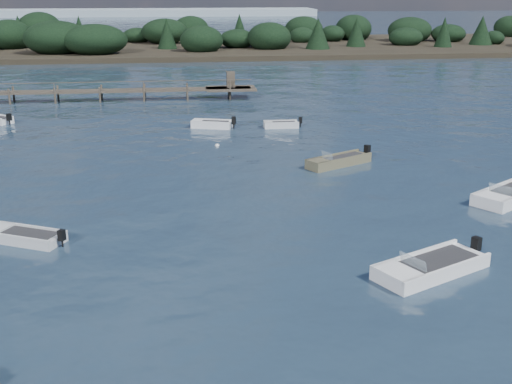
{
  "coord_description": "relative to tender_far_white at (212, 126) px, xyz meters",
  "views": [
    {
      "loc": [
        -1.33,
        -16.75,
        11.06
      ],
      "look_at": [
        2.42,
        14.0,
        1.0
      ],
      "focal_mm": 45.0,
      "sensor_mm": 36.0,
      "label": 1
    }
  ],
  "objects": [
    {
      "name": "ground",
      "position": [
        -1.3,
        25.76,
        -0.17
      ],
      "size": [
        400.0,
        400.0,
        0.0
      ],
      "primitive_type": "plane",
      "color": "#172636",
      "rests_on": "ground"
    },
    {
      "name": "tender_far_white",
      "position": [
        0.0,
        0.0,
        0.0
      ],
      "size": [
        3.64,
        2.17,
        1.22
      ],
      "color": "white",
      "rests_on": "ground"
    },
    {
      "name": "dinghy_mid_white_b",
      "position": [
        14.9,
        -20.2,
        0.0
      ],
      "size": [
        5.15,
        4.32,
        1.33
      ],
      "color": "white",
      "rests_on": "ground"
    },
    {
      "name": "dinghy_extra_b",
      "position": [
        7.43,
        -12.29,
        0.0
      ],
      "size": [
        4.77,
        3.36,
        1.29
      ],
      "color": "#746D4D",
      "rests_on": "ground"
    },
    {
      "name": "tender_far_grey_b",
      "position": [
        5.56,
        -0.63,
        -0.02
      ],
      "size": [
        3.1,
        1.14,
        1.06
      ],
      "color": "silver",
      "rests_on": "ground"
    },
    {
      "name": "dinghy_mid_grey",
      "position": [
        -9.78,
        -23.04,
        -0.04
      ],
      "size": [
        3.97,
        2.89,
        1.01
      ],
      "color": "silver",
      "rests_on": "ground"
    },
    {
      "name": "dinghy_mid_white_a",
      "position": [
        7.19,
        -28.5,
        -0.01
      ],
      "size": [
        5.27,
        3.88,
        1.25
      ],
      "color": "white",
      "rests_on": "ground"
    },
    {
      "name": "buoy_b",
      "position": [
        5.77,
        -27.57,
        -0.17
      ],
      "size": [
        0.32,
        0.32,
        0.32
      ],
      "primitive_type": "sphere",
      "color": "white",
      "rests_on": "ground"
    },
    {
      "name": "buoy_e",
      "position": [
        0.03,
        -6.18,
        -0.17
      ],
      "size": [
        0.32,
        0.32,
        0.32
      ],
      "primitive_type": "sphere",
      "color": "white",
      "rests_on": "ground"
    },
    {
      "name": "far_headland",
      "position": [
        23.7,
        65.76,
        1.79
      ],
      "size": [
        190.0,
        40.0,
        5.8
      ],
      "color": "black",
      "rests_on": "ground"
    }
  ]
}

